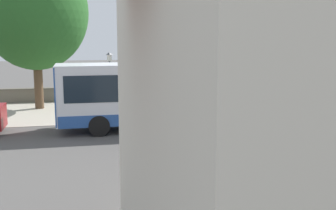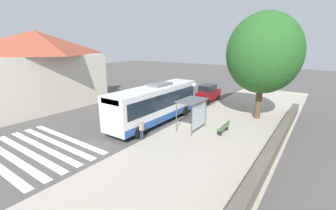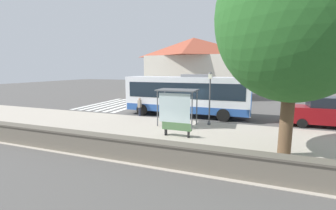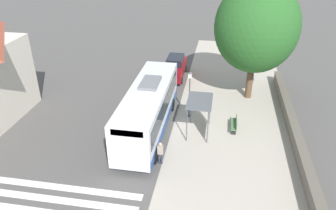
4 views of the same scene
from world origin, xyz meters
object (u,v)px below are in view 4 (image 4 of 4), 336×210
object	(u,v)px
bus_shelter	(202,106)
shade_tree	(256,27)
bus	(148,108)
street_lamp_near	(190,91)
bench	(235,124)
pedestrian	(160,152)
parked_car_behind_bus	(175,67)

from	to	relation	value
bus_shelter	shade_tree	world-z (taller)	shade_tree
bus	bus_shelter	bearing A→B (deg)	-175.32
shade_tree	street_lamp_near	bearing A→B (deg)	42.23
bus	shade_tree	world-z (taller)	shade_tree
street_lamp_near	bus_shelter	bearing A→B (deg)	117.54
bus_shelter	shade_tree	size ratio (longest dim) A/B	0.28
bus	shade_tree	distance (m)	10.82
bench	street_lamp_near	world-z (taller)	street_lamp_near
bus	bench	xyz separation A→B (m)	(-6.15, -1.10, -1.36)
bus_shelter	pedestrian	distance (m)	4.73
bus	pedestrian	bearing A→B (deg)	112.94
pedestrian	bus	bearing A→B (deg)	-67.06
pedestrian	street_lamp_near	world-z (taller)	street_lamp_near
shade_tree	parked_car_behind_bus	bearing A→B (deg)	-25.75
parked_car_behind_bus	bus_shelter	bearing A→B (deg)	108.95
pedestrian	parked_car_behind_bus	size ratio (longest dim) A/B	0.35
bus_shelter	street_lamp_near	size ratio (longest dim) A/B	0.72
bus	street_lamp_near	distance (m)	3.60
shade_tree	bench	bearing A→B (deg)	77.85
bus	bench	distance (m)	6.39
bus_shelter	bench	size ratio (longest dim) A/B	1.55
pedestrian	parked_car_behind_bus	world-z (taller)	parked_car_behind_bus
parked_car_behind_bus	pedestrian	bearing A→B (deg)	94.88
street_lamp_near	parked_car_behind_bus	world-z (taller)	street_lamp_near
shade_tree	pedestrian	bearing A→B (deg)	60.94
pedestrian	shade_tree	xyz separation A→B (m)	(-5.77, -10.39, 5.24)
bus_shelter	bench	xyz separation A→B (m)	(-2.41, -0.79, -1.65)
street_lamp_near	shade_tree	bearing A→B (deg)	-137.77
parked_car_behind_bus	shade_tree	bearing A→B (deg)	154.25
pedestrian	street_lamp_near	distance (m)	6.36
bus_shelter	pedestrian	bearing A→B (deg)	61.78
pedestrian	shade_tree	distance (m)	12.99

